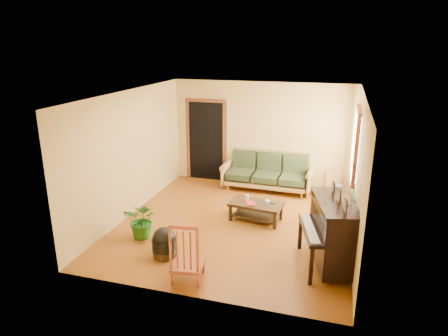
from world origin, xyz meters
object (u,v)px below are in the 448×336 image
(armchair, at_px, (336,211))
(ceramic_crock, at_px, (338,191))
(footstool, at_px, (164,246))
(red_chair, at_px, (187,250))
(sofa, at_px, (267,172))
(coffee_table, at_px, (256,212))
(potted_plant, at_px, (143,220))
(piano, at_px, (333,234))

(armchair, distance_m, ceramic_crock, 2.00)
(footstool, relative_size, red_chair, 0.42)
(red_chair, height_order, ceramic_crock, red_chair)
(armchair, relative_size, footstool, 2.09)
(armchair, bearing_deg, sofa, 132.72)
(coffee_table, bearing_deg, ceramic_crock, 49.58)
(footstool, xyz_separation_m, red_chair, (0.64, -0.53, 0.30))
(coffee_table, distance_m, potted_plant, 2.30)
(red_chair, height_order, potted_plant, red_chair)
(coffee_table, xyz_separation_m, piano, (1.54, -1.36, 0.38))
(armchair, relative_size, potted_plant, 1.23)
(coffee_table, distance_m, piano, 2.09)
(potted_plant, bearing_deg, red_chair, -38.99)
(piano, bearing_deg, armchair, 74.43)
(coffee_table, xyz_separation_m, footstool, (-1.20, -1.86, 0.01))
(sofa, distance_m, piano, 3.59)
(potted_plant, bearing_deg, footstool, -38.27)
(coffee_table, distance_m, red_chair, 2.48)
(coffee_table, relative_size, red_chair, 1.05)
(sofa, xyz_separation_m, red_chair, (-0.44, -4.21, 0.04))
(coffee_table, relative_size, armchair, 1.21)
(armchair, height_order, footstool, armchair)
(red_chair, xyz_separation_m, ceramic_crock, (2.16, 4.27, -0.37))
(red_chair, bearing_deg, coffee_table, 69.19)
(piano, distance_m, footstool, 2.80)
(armchair, xyz_separation_m, potted_plant, (-3.43, -1.24, -0.08))
(sofa, distance_m, footstool, 3.84)
(piano, xyz_separation_m, ceramic_crock, (0.06, 3.24, -0.43))
(piano, bearing_deg, sofa, 103.13)
(armchair, bearing_deg, piano, -89.70)
(coffee_table, height_order, potted_plant, potted_plant)
(piano, distance_m, ceramic_crock, 3.27)
(sofa, relative_size, red_chair, 2.16)
(coffee_table, height_order, red_chair, red_chair)
(sofa, distance_m, red_chair, 4.23)
(footstool, relative_size, potted_plant, 0.59)
(sofa, height_order, armchair, sofa)
(armchair, bearing_deg, potted_plant, -158.71)
(coffee_table, bearing_deg, red_chair, -103.12)
(coffee_table, bearing_deg, armchair, -3.62)
(piano, bearing_deg, ceramic_crock, 74.48)
(sofa, bearing_deg, armchair, -47.34)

